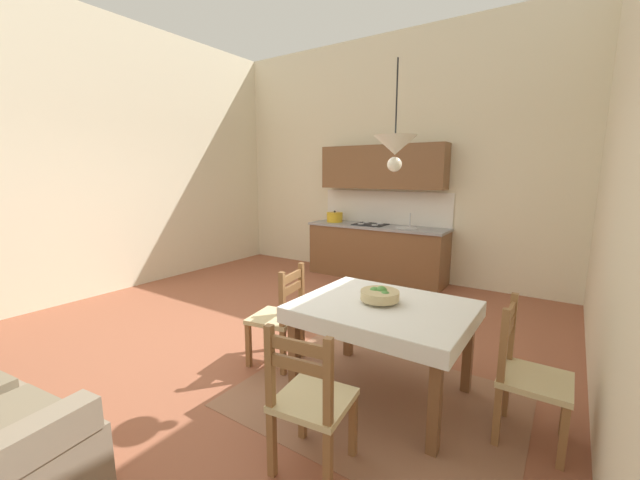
% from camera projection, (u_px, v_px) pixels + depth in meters
% --- Properties ---
extents(ground_plane, '(6.45, 6.75, 0.10)m').
position_uv_depth(ground_plane, '(265.00, 339.00, 4.15)').
color(ground_plane, '#99563D').
extents(wall_back, '(6.45, 0.12, 3.96)m').
position_uv_depth(wall_back, '(387.00, 159.00, 6.36)').
color(wall_back, beige).
rests_on(wall_back, ground_plane).
extents(wall_left, '(0.12, 6.75, 3.96)m').
position_uv_depth(wall_left, '(106.00, 157.00, 5.43)').
color(wall_left, beige).
rests_on(wall_left, ground_plane).
extents(area_rug, '(2.10, 1.60, 0.01)m').
position_uv_depth(area_rug, '(376.00, 399.00, 2.95)').
color(area_rug, '#95654B').
rests_on(area_rug, ground_plane).
extents(kitchen_cabinetry, '(2.33, 0.63, 2.20)m').
position_uv_depth(kitchen_cabinetry, '(377.00, 228.00, 6.28)').
color(kitchen_cabinetry, brown).
rests_on(kitchen_cabinetry, ground_plane).
extents(dining_table, '(1.29, 1.04, 0.75)m').
position_uv_depth(dining_table, '(383.00, 320.00, 2.92)').
color(dining_table, brown).
rests_on(dining_table, ground_plane).
extents(dining_chair_window_side, '(0.42, 0.42, 0.93)m').
position_uv_depth(dining_chair_window_side, '(528.00, 376.00, 2.45)').
color(dining_chair_window_side, '#D1BC89').
rests_on(dining_chair_window_side, ground_plane).
extents(dining_chair_tv_side, '(0.49, 0.49, 0.93)m').
position_uv_depth(dining_chair_tv_side, '(279.00, 317.00, 3.46)').
color(dining_chair_tv_side, '#D1BC89').
rests_on(dining_chair_tv_side, ground_plane).
extents(dining_chair_camera_side, '(0.47, 0.47, 0.93)m').
position_uv_depth(dining_chair_camera_side, '(310.00, 402.00, 2.18)').
color(dining_chair_camera_side, '#D1BC89').
rests_on(dining_chair_camera_side, ground_plane).
extents(fruit_bowl, '(0.30, 0.30, 0.12)m').
position_uv_depth(fruit_bowl, '(380.00, 295.00, 2.93)').
color(fruit_bowl, tan).
rests_on(fruit_bowl, dining_table).
extents(pendant_lamp, '(0.32, 0.32, 0.80)m').
position_uv_depth(pendant_lamp, '(395.00, 147.00, 2.80)').
color(pendant_lamp, black).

